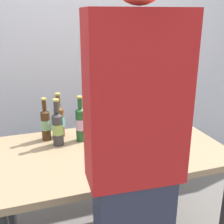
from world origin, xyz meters
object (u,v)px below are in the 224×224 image
Objects in this scene: beer_bottle_dark at (58,127)px; person_figure at (134,174)px; laptop at (136,130)px; beer_bottle_brown at (59,120)px; beer_bottle_green at (81,123)px; beer_bottle_amber at (46,123)px.

beer_bottle_dark is 0.83m from person_figure.
beer_bottle_dark reaches higher than laptop.
beer_bottle_brown is 1.00× the size of beer_bottle_green.
beer_bottle_brown is 0.17m from beer_bottle_green.
person_figure is at bearing -79.14° from beer_bottle_brown.
beer_bottle_dark is 1.06× the size of beer_bottle_amber.
beer_bottle_brown reaches higher than beer_bottle_amber.
beer_bottle_brown is at bearing 159.67° from laptop.
beer_bottle_green is at bearing 6.47° from beer_bottle_dark.
beer_bottle_dark is 0.13m from beer_bottle_amber.
beer_bottle_brown is at bearing 137.22° from beer_bottle_green.
beer_bottle_amber is 0.95m from person_figure.
beer_bottle_green is (0.16, 0.02, 0.00)m from beer_bottle_dark.
beer_bottle_dark and beer_bottle_green have the same top height.
beer_bottle_amber is at bearing 165.04° from laptop.
beer_bottle_dark is at bearing -102.73° from beer_bottle_brown.
beer_bottle_green is at bearing -42.78° from beer_bottle_brown.
laptop is at bearing -5.45° from beer_bottle_dark.
beer_bottle_brown is (0.03, 0.14, -0.00)m from beer_bottle_dark.
beer_bottle_brown reaches higher than beer_bottle_green.
beer_bottle_amber is at bearing -164.90° from beer_bottle_brown.
person_figure reaches higher than beer_bottle_amber.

